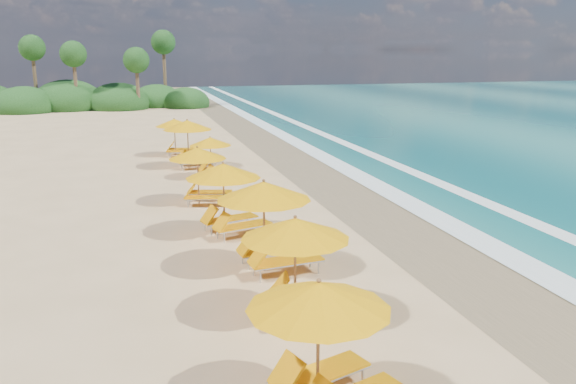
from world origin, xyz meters
TOP-DOWN VIEW (x-y plane):
  - ground at (0.00, 0.00)m, footprint 160.00×160.00m
  - wet_sand at (4.00, 0.00)m, footprint 4.00×160.00m
  - surf_foam at (6.70, 0.00)m, footprint 4.00×160.00m
  - station_1 at (-2.24, -10.66)m, footprint 3.10×3.04m
  - station_2 at (-1.62, -7.22)m, footprint 2.93×2.78m
  - station_3 at (-1.59, -4.04)m, footprint 3.05×2.88m
  - station_4 at (-2.15, -0.50)m, footprint 3.14×3.05m
  - station_5 at (-2.48, 3.81)m, footprint 2.87×2.77m
  - station_6 at (-1.36, 8.43)m, footprint 2.48×2.38m
  - station_7 at (-2.08, 11.32)m, footprint 2.78×2.57m
  - station_8 at (-2.48, 15.06)m, footprint 2.64×2.51m
  - treeline at (-9.94, 45.51)m, footprint 25.80×8.80m

SIDE VIEW (x-z plane):
  - ground at x=0.00m, z-range 0.00..0.00m
  - wet_sand at x=4.00m, z-range 0.00..0.01m
  - surf_foam at x=6.70m, z-range 0.02..0.03m
  - treeline at x=-9.94m, z-range -3.87..5.86m
  - station_6 at x=-1.36m, z-range 0.12..2.17m
  - station_8 at x=-2.48m, z-range 0.13..2.35m
  - station_5 at x=-2.48m, z-range 0.14..2.47m
  - station_1 at x=-2.24m, z-range 0.15..2.59m
  - station_2 at x=-1.62m, z-range 0.15..2.63m
  - station_4 at x=-2.15m, z-range 0.15..2.65m
  - station_7 at x=-2.08m, z-range 0.15..2.72m
  - station_3 at x=-1.59m, z-range 0.16..2.79m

